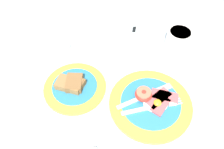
# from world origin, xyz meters

# --- Properties ---
(ground_plane) EXTENTS (3.00, 3.00, 0.00)m
(ground_plane) POSITION_xyz_m (0.00, 0.00, 0.00)
(ground_plane) COLOR #A3BCD1
(breakfast_plate) EXTENTS (0.25, 0.25, 0.04)m
(breakfast_plate) POSITION_xyz_m (0.05, -0.02, 0.01)
(breakfast_plate) COLOR yellow
(breakfast_plate) RESTS_ON ground_plane
(bread_plate) EXTENTS (0.20, 0.20, 0.04)m
(bread_plate) POSITION_xyz_m (-0.18, 0.04, 0.01)
(bread_plate) COLOR yellow
(bread_plate) RESTS_ON ground_plane
(sugar_cup) EXTENTS (0.09, 0.09, 0.06)m
(sugar_cup) POSITION_xyz_m (0.18, 0.24, 0.03)
(sugar_cup) COLOR white
(sugar_cup) RESTS_ON ground_plane
(number_card) EXTENTS (0.06, 0.05, 0.07)m
(number_card) POSITION_xyz_m (0.01, 0.29, 0.04)
(number_card) COLOR white
(number_card) RESTS_ON ground_plane
(teaspoon_by_saucer) EXTENTS (0.13, 0.17, 0.01)m
(teaspoon_by_saucer) POSITION_xyz_m (-0.23, 0.22, 0.01)
(teaspoon_by_saucer) COLOR silver
(teaspoon_by_saucer) RESTS_ON ground_plane
(teaspoon_near_cup) EXTENTS (0.13, 0.17, 0.01)m
(teaspoon_near_cup) POSITION_xyz_m (-0.11, -0.16, 0.01)
(teaspoon_near_cup) COLOR silver
(teaspoon_near_cup) RESTS_ON ground_plane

